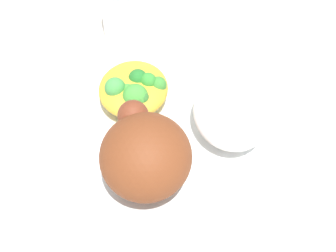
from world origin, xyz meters
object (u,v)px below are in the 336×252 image
object	(u,v)px
plate	(168,138)
mac_cheese_with_broccoli	(133,89)
roasted_chicken	(144,155)
rice_pile	(230,112)
water_glass	(127,8)

from	to	relation	value
plate	mac_cheese_with_broccoli	world-z (taller)	mac_cheese_with_broccoli
roasted_chicken	plate	bearing A→B (deg)	-19.71
plate	mac_cheese_with_broccoli	bearing A→B (deg)	38.47
rice_pile	mac_cheese_with_broccoli	xyz separation A→B (m)	(0.04, 0.11, -0.00)
plate	rice_pile	xyz separation A→B (m)	(0.01, -0.07, 0.03)
rice_pile	water_glass	bearing A→B (deg)	33.06
plate	water_glass	distance (m)	0.21
mac_cheese_with_broccoli	rice_pile	bearing A→B (deg)	-109.25
plate	water_glass	bearing A→B (deg)	15.54
roasted_chicken	water_glass	world-z (taller)	roasted_chicken
mac_cheese_with_broccoli	water_glass	size ratio (longest dim) A/B	0.99
roasted_chicken	mac_cheese_with_broccoli	distance (m)	0.12
mac_cheese_with_broccoli	water_glass	distance (m)	0.15
rice_pile	roasted_chicken	bearing A→B (deg)	130.53
plate	roasted_chicken	xyz separation A→B (m)	(-0.06, 0.02, 0.05)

